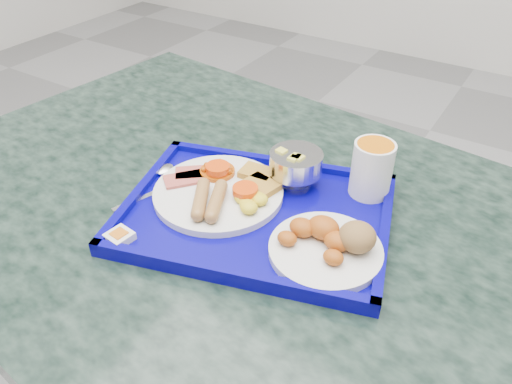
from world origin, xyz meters
TOP-DOWN VIEW (x-y plane):
  - table at (0.08, 0.07)m, footprint 1.36×0.99m
  - tray at (0.13, 0.05)m, footprint 0.50×0.42m
  - main_plate at (0.05, 0.06)m, footprint 0.22×0.22m
  - bread_plate at (0.27, 0.03)m, footprint 0.17×0.17m
  - fruit_bowl at (0.14, 0.16)m, footprint 0.09×0.09m
  - juice_cup at (0.26, 0.20)m, footprint 0.07×0.07m
  - spoon at (-0.07, 0.04)m, footprint 0.07×0.16m
  - knife at (-0.08, -0.01)m, footprint 0.06×0.17m
  - jam_packet at (-0.01, -0.12)m, footprint 0.04×0.04m

SIDE VIEW (x-z plane):
  - table at x=0.08m, z-range 0.19..0.98m
  - tray at x=0.13m, z-range 0.79..0.81m
  - knife at x=-0.08m, z-range 0.81..0.81m
  - spoon at x=-0.07m, z-range 0.80..0.82m
  - jam_packet at x=-0.01m, z-range 0.81..0.82m
  - main_plate at x=0.05m, z-range 0.80..0.83m
  - bread_plate at x=0.27m, z-range 0.80..0.85m
  - fruit_bowl at x=0.14m, z-range 0.81..0.88m
  - juice_cup at x=0.26m, z-range 0.81..0.91m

